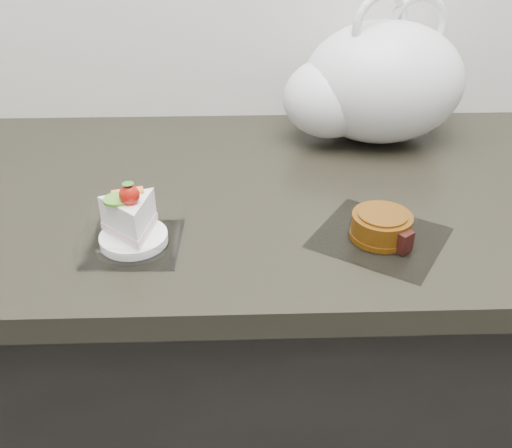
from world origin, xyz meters
TOP-DOWN VIEW (x-y plane):
  - counter at (0.00, 1.69)m, footprint 2.04×0.64m
  - cake_tray at (-0.25, 1.52)m, footprint 0.13×0.13m
  - mooncake_wrap at (0.10, 1.53)m, footprint 0.23×0.23m
  - plastic_bag at (0.14, 1.87)m, footprint 0.38×0.31m

SIDE VIEW (x-z plane):
  - counter at x=0.00m, z-range 0.00..0.90m
  - mooncake_wrap at x=0.10m, z-range 0.90..0.94m
  - cake_tray at x=-0.25m, z-range 0.88..0.98m
  - plastic_bag at x=0.14m, z-range 0.87..1.14m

